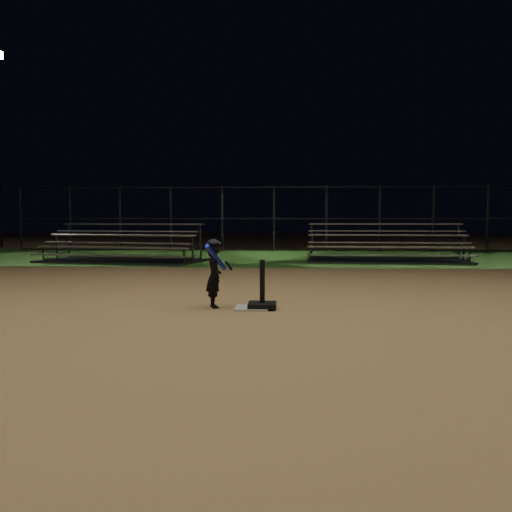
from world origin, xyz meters
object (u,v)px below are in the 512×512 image
(home_plate, at_px, (252,308))
(child_batter, at_px, (214,271))
(bleacher_right, at_px, (386,254))
(batting_tee, at_px, (262,299))
(bleacher_left, at_px, (122,254))

(home_plate, bearing_deg, child_batter, 174.12)
(child_batter, bearing_deg, bleacher_right, -47.21)
(home_plate, height_order, batting_tee, batting_tee)
(child_batter, bearing_deg, batting_tee, -116.58)
(bleacher_right, bearing_deg, child_batter, -111.64)
(home_plate, xyz_separation_m, bleacher_right, (3.37, 8.22, 0.22))
(child_batter, bearing_deg, bleacher_left, 4.42)
(bleacher_left, bearing_deg, batting_tee, -49.00)
(home_plate, height_order, child_batter, child_batter)
(child_batter, height_order, bleacher_right, bleacher_right)
(home_plate, distance_m, child_batter, 0.73)
(batting_tee, relative_size, bleacher_right, 0.14)
(bleacher_right, bearing_deg, home_plate, -108.44)
(batting_tee, distance_m, bleacher_left, 8.80)
(home_plate, bearing_deg, bleacher_left, 119.10)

